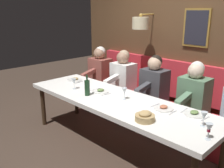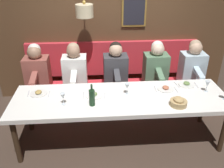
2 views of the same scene
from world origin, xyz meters
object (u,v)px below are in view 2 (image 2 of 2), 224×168
object	(u,v)px
diner_near	(156,65)
bread_bowl	(178,102)
wine_glass_1	(207,84)
dining_table	(121,101)
diner_middle	(116,67)
diner_nearest	(193,64)
diner_far	(75,68)
wine_glass_0	(127,87)
wine_bottle	(92,97)
diner_farthest	(37,69)
wine_glass_2	(63,97)

from	to	relation	value
diner_near	bread_bowl	xyz separation A→B (m)	(-1.15, -0.02, -0.03)
wine_glass_1	dining_table	bearing A→B (deg)	92.95
dining_table	diner_middle	size ratio (longest dim) A/B	3.75
diner_near	wine_glass_1	size ratio (longest dim) A/B	4.82
diner_nearest	diner_far	bearing A→B (deg)	90.00
diner_middle	wine_glass_0	bearing A→B (deg)	-173.64
wine_glass_0	wine_bottle	bearing A→B (deg)	117.46
wine_glass_0	wine_glass_1	bearing A→B (deg)	-90.69
diner_near	diner_farthest	bearing A→B (deg)	90.00
diner_middle	diner_far	size ratio (longest dim) A/B	1.00
diner_far	wine_glass_2	size ratio (longest dim) A/B	4.82
dining_table	diner_far	size ratio (longest dim) A/B	3.75
diner_nearest	diner_farthest	world-z (taller)	same
diner_far	bread_bowl	bearing A→B (deg)	-129.37
wine_glass_1	wine_bottle	world-z (taller)	wine_bottle
wine_glass_2	diner_near	bearing A→B (deg)	-55.31
diner_near	wine_glass_2	size ratio (longest dim) A/B	4.82
wine_glass_2	wine_bottle	world-z (taller)	wine_bottle
diner_nearest	wine_glass_2	size ratio (longest dim) A/B	4.82
diner_far	wine_glass_2	bearing A→B (deg)	175.20
diner_far	wine_glass_0	xyz separation A→B (m)	(-0.80, -0.78, 0.04)
wine_glass_2	wine_glass_1	bearing A→B (deg)	-84.45
wine_glass_2	wine_bottle	distance (m)	0.38
diner_far	wine_glass_1	xyz separation A→B (m)	(-0.82, -1.91, 0.04)
diner_far	wine_bottle	distance (m)	1.10
diner_near	diner_middle	xyz separation A→B (m)	(0.00, 0.69, 0.00)
diner_farthest	wine_bottle	distance (m)	1.39
diner_farthest	diner_near	bearing A→B (deg)	-90.00
wine_bottle	wine_glass_2	bearing A→B (deg)	83.10
wine_glass_2	diner_nearest	bearing A→B (deg)	-64.32
diner_nearest	wine_glass_0	bearing A→B (deg)	122.86
diner_nearest	diner_near	xyz separation A→B (m)	(0.00, 0.64, 0.00)
bread_bowl	wine_bottle	bearing A→B (deg)	85.35
diner_middle	wine_glass_0	distance (m)	0.81
diner_near	bread_bowl	distance (m)	1.15
diner_nearest	bread_bowl	bearing A→B (deg)	151.56
diner_farthest	wine_glass_0	distance (m)	1.61
wine_bottle	diner_near	bearing A→B (deg)	-45.85
diner_farthest	wine_glass_2	distance (m)	1.15
wine_glass_0	wine_bottle	xyz separation A→B (m)	(-0.25, 0.49, -0.00)
diner_far	wine_bottle	xyz separation A→B (m)	(-1.06, -0.29, 0.04)
diner_farthest	bread_bowl	xyz separation A→B (m)	(-1.15, -2.02, -0.03)
wine_glass_1	diner_far	bearing A→B (deg)	66.86
dining_table	wine_glass_1	size ratio (longest dim) A/B	18.10
diner_farthest	wine_glass_2	size ratio (longest dim) A/B	4.82
diner_far	wine_glass_2	distance (m)	1.02
wine_glass_2	wine_bottle	size ratio (longest dim) A/B	0.55
diner_farthest	bread_bowl	world-z (taller)	diner_farthest
wine_glass_2	wine_bottle	bearing A→B (deg)	-96.90
dining_table	wine_bottle	world-z (taller)	wine_bottle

